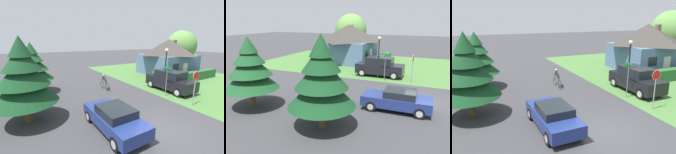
{
  "view_description": "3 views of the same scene",
  "coord_description": "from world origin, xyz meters",
  "views": [
    {
      "loc": [
        -6.21,
        -5.07,
        4.85
      ],
      "look_at": [
        0.41,
        6.42,
        1.71
      ],
      "focal_mm": 24.0,
      "sensor_mm": 36.0,
      "label": 1
    },
    {
      "loc": [
        -16.26,
        -0.52,
        5.87
      ],
      "look_at": [
        -0.32,
        6.59,
        1.24
      ],
      "focal_mm": 35.0,
      "sensor_mm": 36.0,
      "label": 2
    },
    {
      "loc": [
        -6.1,
        -8.88,
        5.99
      ],
      "look_at": [
        -0.01,
        5.37,
        1.68
      ],
      "focal_mm": 35.0,
      "sensor_mm": 36.0,
      "label": 3
    }
  ],
  "objects": [
    {
      "name": "conifer_tall_far",
      "position": [
        -5.79,
        10.51,
        2.69
      ],
      "size": [
        3.62,
        3.62,
        4.84
      ],
      "color": "#4C3823",
      "rests_on": "ground"
    },
    {
      "name": "hedge_row",
      "position": [
        11.8,
        5.85,
        0.57
      ],
      "size": [
        9.51,
        0.9,
        1.13
      ],
      "primitive_type": "cube",
      "color": "#285B2D",
      "rests_on": "ground"
    },
    {
      "name": "street_lamp",
      "position": [
        5.25,
        4.6,
        2.72
      ],
      "size": [
        0.31,
        0.31,
        4.29
      ],
      "color": "black",
      "rests_on": "ground"
    },
    {
      "name": "parked_suv_right",
      "position": [
        6.11,
        4.63,
        1.0
      ],
      "size": [
        2.12,
        4.89,
        2.03
      ],
      "rotation": [
        0.0,
        0.0,
        1.56
      ],
      "color": "black",
      "rests_on": "ground"
    },
    {
      "name": "sedan_left_lane",
      "position": [
        -2.35,
        1.42,
        0.73
      ],
      "size": [
        1.99,
        4.47,
        1.43
      ],
      "rotation": [
        0.0,
        0.0,
        1.59
      ],
      "color": "navy",
      "rests_on": "ground"
    },
    {
      "name": "ground_plane",
      "position": [
        0.0,
        0.0,
        0.0
      ],
      "size": [
        140.0,
        140.0,
        0.0
      ],
      "primitive_type": "plane",
      "color": "#38383A"
    },
    {
      "name": "street_name_sign",
      "position": [
        4.53,
        3.76,
        1.86
      ],
      "size": [
        0.9,
        0.9,
        2.69
      ],
      "color": "gray",
      "rests_on": "ground"
    },
    {
      "name": "cottage_house",
      "position": [
        12.59,
        10.57,
        2.7
      ],
      "size": [
        7.6,
        6.94,
        5.19
      ],
      "rotation": [
        0.0,
        0.0,
        -0.02
      ],
      "color": "slate",
      "rests_on": "ground"
    },
    {
      "name": "stop_sign",
      "position": [
        4.68,
        1.22,
        1.89
      ],
      "size": [
        0.67,
        0.07,
        2.7
      ],
      "rotation": [
        0.0,
        0.0,
        3.08
      ],
      "color": "gray",
      "rests_on": "ground"
    },
    {
      "name": "deciduous_tree_right",
      "position": [
        18.41,
        12.61,
        4.08
      ],
      "size": [
        5.14,
        5.14,
        6.78
      ],
      "color": "#4C3823",
      "rests_on": "ground"
    },
    {
      "name": "conifer_tall_near",
      "position": [
        -6.46,
        4.81,
        2.8
      ],
      "size": [
        3.73,
        3.73,
        5.21
      ],
      "color": "#4C3823",
      "rests_on": "ground"
    },
    {
      "name": "cyclist",
      "position": [
        0.56,
        8.18,
        0.75
      ],
      "size": [
        0.44,
        1.85,
        1.57
      ],
      "rotation": [
        0.0,
        0.0,
        1.58
      ],
      "color": "black",
      "rests_on": "ground"
    }
  ]
}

